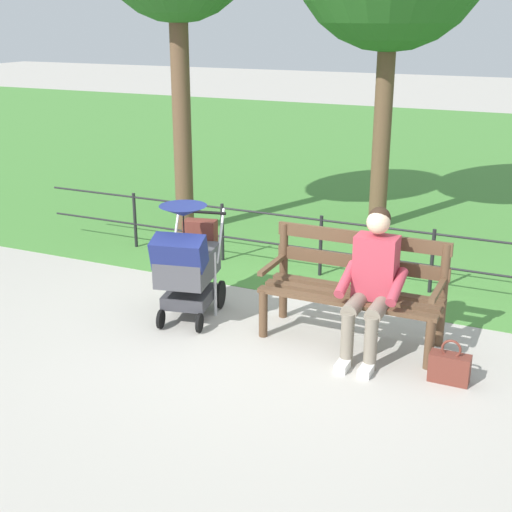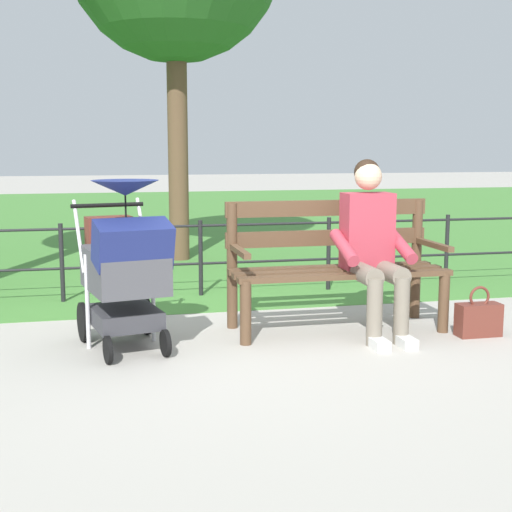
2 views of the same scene
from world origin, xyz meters
TOP-DOWN VIEW (x-y plane):
  - ground_plane at (0.00, 0.00)m, footprint 60.00×60.00m
  - grass_lawn at (0.00, -8.80)m, footprint 40.00×16.00m
  - park_bench at (-0.81, -0.12)m, footprint 1.60×0.61m
  - person_on_bench at (-1.02, 0.11)m, footprint 0.53×0.74m
  - stroller at (0.75, 0.14)m, footprint 0.66×0.96m
  - handbag at (-1.76, 0.35)m, footprint 0.32×0.14m
  - park_fence at (-0.27, -1.51)m, footprint 7.42×0.04m

SIDE VIEW (x-z plane):
  - ground_plane at x=0.00m, z-range 0.00..0.00m
  - grass_lawn at x=0.00m, z-range 0.00..0.01m
  - handbag at x=-1.76m, z-range -0.06..0.31m
  - park_fence at x=-0.27m, z-range 0.07..0.77m
  - park_bench at x=-0.81m, z-range 0.05..1.01m
  - stroller at x=0.75m, z-range 0.02..1.17m
  - person_on_bench at x=-1.02m, z-range 0.04..1.31m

